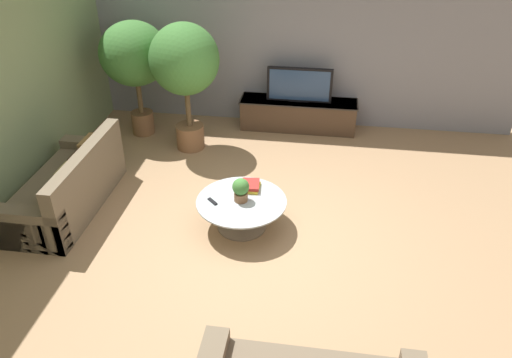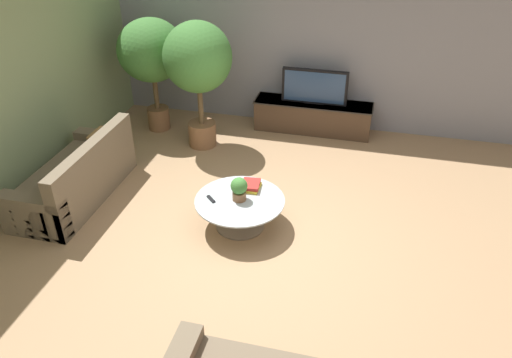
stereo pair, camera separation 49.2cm
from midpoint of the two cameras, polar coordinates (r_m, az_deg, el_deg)
name	(u,v)px [view 2 (the right image)]	position (r m, az deg, el deg)	size (l,w,h in m)	color
ground_plane	(260,234)	(6.07, 2.82, -6.34)	(24.00, 24.00, 0.00)	#9E7A56
back_wall_stone	(308,35)	(8.31, 7.77, 15.93)	(7.40, 0.12, 3.00)	gray
side_wall_left	(5,87)	(6.78, -24.94, 9.51)	(0.12, 7.40, 3.00)	gray
media_console	(313,116)	(8.42, 8.18, 7.11)	(1.94, 0.50, 0.50)	#473323
television	(315,87)	(8.22, 8.45, 10.36)	(1.06, 0.13, 0.56)	black
coffee_table	(240,207)	(6.03, 0.48, -3.33)	(1.09, 1.09, 0.39)	#756656
couch_by_wall	(77,178)	(6.89, -17.90, 0.02)	(0.84, 1.91, 0.84)	brown
potted_palm_tall	(151,53)	(8.16, -10.14, 13.93)	(1.06, 1.06, 1.84)	brown
potted_palm_corner	(198,62)	(7.49, -4.75, 13.10)	(1.01, 1.01, 1.95)	brown
potted_plant_tabletop	(239,188)	(5.89, 0.45, -1.15)	(0.20, 0.20, 0.30)	brown
book_stack	(251,186)	(6.15, 1.77, -0.82)	(0.24, 0.28, 0.08)	gold
remote_black	(211,199)	(5.97, -2.83, -2.36)	(0.04, 0.16, 0.02)	black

